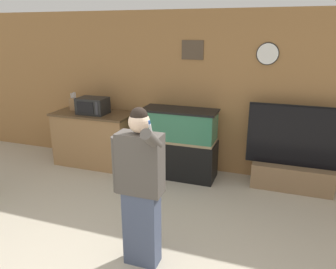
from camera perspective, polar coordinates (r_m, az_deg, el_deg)
name	(u,v)px	position (r m, az deg, el deg)	size (l,w,h in m)	color
wall_back_paneled	(194,93)	(5.42, 4.63, 7.16)	(10.00, 0.08, 2.60)	olive
counter_island	(95,138)	(5.91, -12.65, -0.68)	(1.38, 0.67, 0.93)	olive
microwave	(93,106)	(5.69, -12.98, 4.92)	(0.49, 0.35, 0.28)	black
knife_block	(74,104)	(6.03, -16.09, 5.17)	(0.13, 0.10, 0.32)	olive
aquarium_on_stand	(179,143)	(5.24, 1.97, -1.55)	(1.19, 0.50, 1.12)	black
tv_on_stand	(293,165)	(5.23, 20.88, -5.05)	(1.39, 0.40, 1.28)	brown
person_standing	(140,187)	(3.20, -4.92, -9.09)	(0.52, 0.39, 1.64)	#424C66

